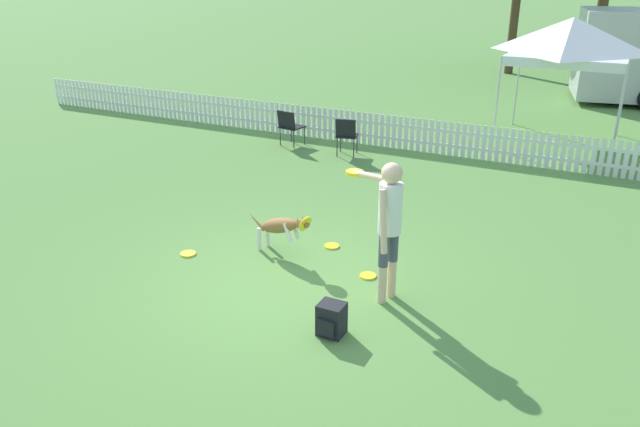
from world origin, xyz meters
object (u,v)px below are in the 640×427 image
object	(u,v)px
leaping_dog	(281,226)
frisbee_midfield	(368,276)
handler_person	(388,215)
frisbee_near_handler	(332,246)
folding_chair_blue_left	(290,125)
backpack_on_grass	(331,319)
folding_chair_center	(347,133)
frisbee_near_dog	(188,254)
canopy_tent_secondary	(571,40)

from	to	relation	value
leaping_dog	frisbee_midfield	bearing A→B (deg)	103.43
handler_person	frisbee_near_handler	bearing A→B (deg)	64.85
handler_person	leaping_dog	world-z (taller)	handler_person
folding_chair_blue_left	handler_person	bearing A→B (deg)	138.74
backpack_on_grass	folding_chair_center	bearing A→B (deg)	112.87
frisbee_near_dog	backpack_on_grass	bearing A→B (deg)	-18.86
frisbee_near_dog	frisbee_midfield	xyz separation A→B (m)	(2.56, 0.53, 0.00)
backpack_on_grass	folding_chair_blue_left	xyz separation A→B (m)	(-4.13, 6.49, 0.30)
frisbee_near_dog	folding_chair_center	bearing A→B (deg)	89.67
frisbee_near_dog	canopy_tent_secondary	world-z (taller)	canopy_tent_secondary
folding_chair_blue_left	canopy_tent_secondary	world-z (taller)	canopy_tent_secondary
canopy_tent_secondary	handler_person	bearing A→B (deg)	-96.48
frisbee_midfield	canopy_tent_secondary	distance (m)	8.52
leaping_dog	backpack_on_grass	distance (m)	2.14
handler_person	frisbee_near_dog	bearing A→B (deg)	107.33
folding_chair_center	leaping_dog	bearing A→B (deg)	90.93
backpack_on_grass	canopy_tent_secondary	xyz separation A→B (m)	(1.21, 9.55, 2.10)
frisbee_near_dog	folding_chair_center	xyz separation A→B (m)	(0.03, 5.42, 0.48)
frisbee_midfield	folding_chair_center	bearing A→B (deg)	117.28
folding_chair_blue_left	folding_chair_center	bearing A→B (deg)	-175.63
handler_person	frisbee_midfield	distance (m)	1.25
backpack_on_grass	folding_chair_center	world-z (taller)	folding_chair_center
folding_chair_blue_left	canopy_tent_secondary	size ratio (longest dim) A/B	0.29
handler_person	frisbee_near_dog	distance (m)	3.16
folding_chair_center	canopy_tent_secondary	distance (m)	5.35
frisbee_midfield	folding_chair_blue_left	xyz separation A→B (m)	(-3.98, 5.04, 0.47)
frisbee_midfield	frisbee_near_dog	bearing A→B (deg)	-168.36
backpack_on_grass	folding_chair_blue_left	size ratio (longest dim) A/B	0.47
handler_person	leaping_dog	xyz separation A→B (m)	(-1.74, 0.47, -0.66)
handler_person	canopy_tent_secondary	xyz separation A→B (m)	(0.97, 8.52, 1.17)
leaping_dog	frisbee_near_dog	bearing A→B (deg)	-49.23
leaping_dog	frisbee_midfield	xyz separation A→B (m)	(1.35, -0.05, -0.44)
leaping_dog	folding_chair_center	bearing A→B (deg)	-150.90
frisbee_near_handler	backpack_on_grass	world-z (taller)	backpack_on_grass
frisbee_near_dog	folding_chair_center	distance (m)	5.44
frisbee_near_handler	canopy_tent_secondary	bearing A→B (deg)	73.63
frisbee_midfield	handler_person	bearing A→B (deg)	-47.07
frisbee_near_dog	canopy_tent_secondary	size ratio (longest dim) A/B	0.08
frisbee_near_handler	canopy_tent_secondary	distance (m)	8.11
leaping_dog	folding_chair_blue_left	xyz separation A→B (m)	(-2.64, 4.99, 0.03)
canopy_tent_secondary	leaping_dog	bearing A→B (deg)	-108.62
frisbee_near_handler	folding_chair_blue_left	size ratio (longest dim) A/B	0.27
canopy_tent_secondary	folding_chair_center	bearing A→B (deg)	-140.57
frisbee_near_handler	folding_chair_blue_left	bearing A→B (deg)	125.50
frisbee_midfield	folding_chair_blue_left	size ratio (longest dim) A/B	0.27
frisbee_near_handler	frisbee_midfield	distance (m)	1.04
frisbee_near_handler	folding_chair_blue_left	distance (m)	5.45
handler_person	canopy_tent_secondary	bearing A→B (deg)	8.95
leaping_dog	frisbee_near_dog	distance (m)	1.41
folding_chair_center	folding_chair_blue_left	bearing A→B (deg)	-18.43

